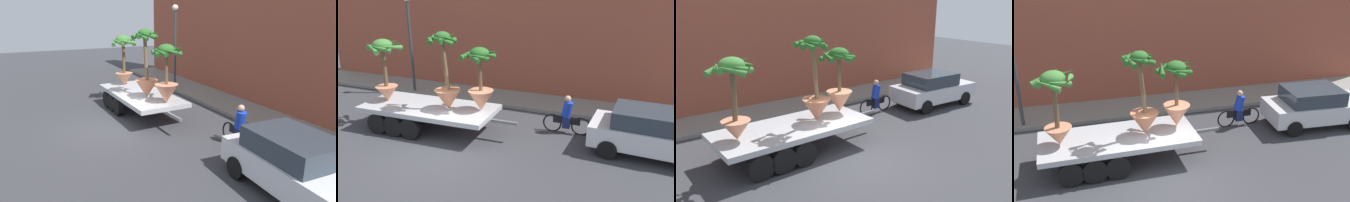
# 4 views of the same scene
# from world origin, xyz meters

# --- Properties ---
(ground_plane) EXTENTS (60.00, 60.00, 0.00)m
(ground_plane) POSITION_xyz_m (0.00, 0.00, 0.00)
(ground_plane) COLOR #38383D
(sidewalk) EXTENTS (24.00, 2.20, 0.15)m
(sidewalk) POSITION_xyz_m (0.00, 6.10, 0.07)
(sidewalk) COLOR gray
(sidewalk) RESTS_ON ground
(building_facade) EXTENTS (24.00, 1.20, 9.35)m
(building_facade) POSITION_xyz_m (0.00, 7.80, 4.67)
(building_facade) COLOR #9E4C38
(building_facade) RESTS_ON ground
(flatbed_trailer) EXTENTS (6.24, 2.43, 0.98)m
(flatbed_trailer) POSITION_xyz_m (-1.70, 1.66, 0.75)
(flatbed_trailer) COLOR #B7BABF
(flatbed_trailer) RESTS_ON ground
(potted_palm_rear) EXTENTS (1.15, 1.15, 2.90)m
(potted_palm_rear) POSITION_xyz_m (-0.58, 1.62, 2.08)
(potted_palm_rear) COLOR #C17251
(potted_palm_rear) RESTS_ON flatbed_trailer
(potted_palm_middle) EXTENTS (1.47, 1.45, 2.48)m
(potted_palm_middle) POSITION_xyz_m (-3.32, 1.60, 2.27)
(potted_palm_middle) COLOR tan
(potted_palm_middle) RESTS_ON flatbed_trailer
(potted_palm_front) EXTENTS (1.40, 1.33, 2.37)m
(potted_palm_front) POSITION_xyz_m (0.64, 1.98, 2.02)
(potted_palm_front) COLOR tan
(potted_palm_front) RESTS_ON flatbed_trailer
(cyclist) EXTENTS (1.84, 0.35, 1.54)m
(cyclist) POSITION_xyz_m (3.60, 3.31, 0.67)
(cyclist) COLOR black
(cyclist) RESTS_ON ground
(parked_car) EXTENTS (4.09, 2.08, 1.58)m
(parked_car) POSITION_xyz_m (6.57, 2.61, 0.83)
(parked_car) COLOR silver
(parked_car) RESTS_ON ground
(street_lamp) EXTENTS (0.36, 0.36, 4.83)m
(street_lamp) POSITION_xyz_m (-4.86, 5.30, 3.23)
(street_lamp) COLOR #383D42
(street_lamp) RESTS_ON sidewalk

